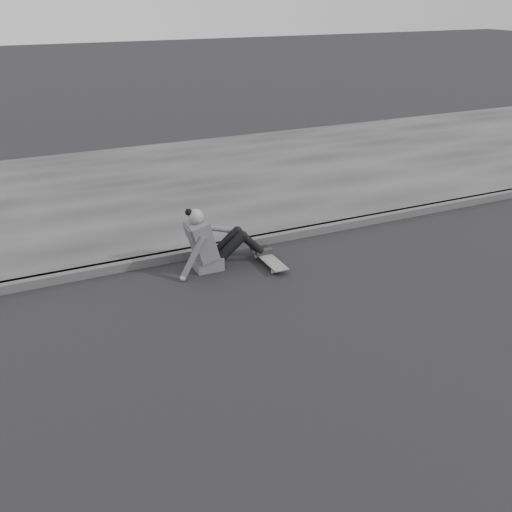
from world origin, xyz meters
The scene contains 5 objects.
ground centered at (0.00, 0.00, 0.00)m, with size 80.00×80.00×0.00m, color black.
curb centered at (0.00, 2.58, 0.06)m, with size 24.00×0.16×0.12m, color #464646.
sidewalk centered at (0.00, 5.60, 0.06)m, with size 24.00×6.00×0.12m, color #3A3A3A.
skateboard centered at (-2.42, 1.90, 0.07)m, with size 0.20×0.78×0.09m.
seated_woman centered at (-3.16, 2.14, 0.36)m, with size 1.38×0.46×0.88m.
Camera 1 is at (-5.54, -4.36, 3.39)m, focal length 40.00 mm.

